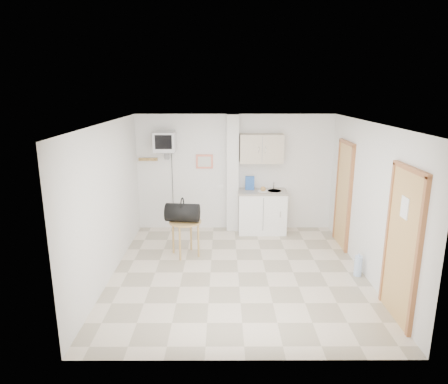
{
  "coord_description": "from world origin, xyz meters",
  "views": [
    {
      "loc": [
        -0.26,
        -6.18,
        3.01
      ],
      "look_at": [
        -0.24,
        0.6,
        1.25
      ],
      "focal_mm": 32.0,
      "sensor_mm": 36.0,
      "label": 1
    }
  ],
  "objects_px": {
    "round_table": "(185,226)",
    "duffel_bag": "(182,212)",
    "crt_television": "(165,142)",
    "water_bottle": "(358,266)"
  },
  "relations": [
    {
      "from": "round_table",
      "to": "duffel_bag",
      "type": "relative_size",
      "value": 1.04
    },
    {
      "from": "round_table",
      "to": "duffel_bag",
      "type": "bearing_deg",
      "value": -153.54
    },
    {
      "from": "round_table",
      "to": "duffel_bag",
      "type": "xyz_separation_m",
      "value": [
        -0.04,
        -0.02,
        0.26
      ]
    },
    {
      "from": "round_table",
      "to": "duffel_bag",
      "type": "distance_m",
      "value": 0.27
    },
    {
      "from": "crt_television",
      "to": "water_bottle",
      "type": "distance_m",
      "value": 4.41
    },
    {
      "from": "duffel_bag",
      "to": "crt_television",
      "type": "bearing_deg",
      "value": 116.26
    },
    {
      "from": "crt_television",
      "to": "duffel_bag",
      "type": "bearing_deg",
      "value": -70.55
    },
    {
      "from": "crt_television",
      "to": "water_bottle",
      "type": "bearing_deg",
      "value": -31.95
    },
    {
      "from": "duffel_bag",
      "to": "water_bottle",
      "type": "bearing_deg",
      "value": -8.93
    },
    {
      "from": "crt_television",
      "to": "round_table",
      "type": "distance_m",
      "value": 1.94
    }
  ]
}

